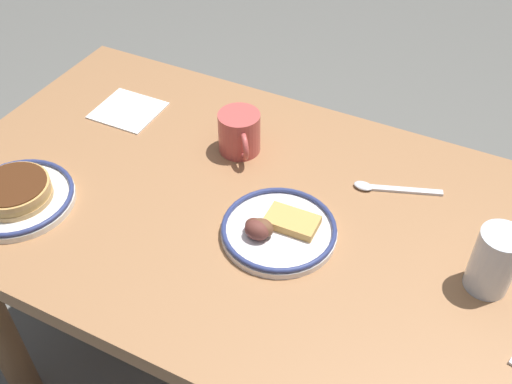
{
  "coord_description": "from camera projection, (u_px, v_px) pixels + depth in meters",
  "views": [
    {
      "loc": [
        -0.35,
        0.77,
        1.59
      ],
      "look_at": [
        0.04,
        -0.01,
        0.78
      ],
      "focal_mm": 41.92,
      "sensor_mm": 36.0,
      "label": 1
    }
  ],
  "objects": [
    {
      "name": "plate_near_main",
      "position": [
        277.0,
        229.0,
        1.14
      ],
      "size": [
        0.22,
        0.22,
        0.05
      ],
      "color": "white",
      "rests_on": "dining_table"
    },
    {
      "name": "paper_napkin",
      "position": [
        128.0,
        110.0,
        1.45
      ],
      "size": [
        0.15,
        0.14,
        0.0
      ],
      "primitive_type": "cube",
      "rotation": [
        0.0,
        0.0,
        0.01
      ],
      "color": "white",
      "rests_on": "dining_table"
    },
    {
      "name": "dining_table",
      "position": [
        270.0,
        254.0,
        1.28
      ],
      "size": [
        1.44,
        0.78,
        0.75
      ],
      "color": "#9B6B44",
      "rests_on": "ground_plane"
    },
    {
      "name": "drinking_glass",
      "position": [
        493.0,
        264.0,
        1.03
      ],
      "size": [
        0.08,
        0.08,
        0.13
      ],
      "color": "silver",
      "rests_on": "dining_table"
    },
    {
      "name": "coffee_mug",
      "position": [
        240.0,
        132.0,
        1.31
      ],
      "size": [
        0.1,
        0.11,
        0.09
      ],
      "color": "#BF4C47",
      "rests_on": "dining_table"
    },
    {
      "name": "tea_spoon",
      "position": [
        385.0,
        188.0,
        1.25
      ],
      "size": [
        0.18,
        0.08,
        0.01
      ],
      "color": "silver",
      "rests_on": "dining_table"
    },
    {
      "name": "plate_center_pancakes",
      "position": [
        17.0,
        196.0,
        1.21
      ],
      "size": [
        0.23,
        0.23,
        0.05
      ],
      "color": "white",
      "rests_on": "dining_table"
    }
  ]
}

